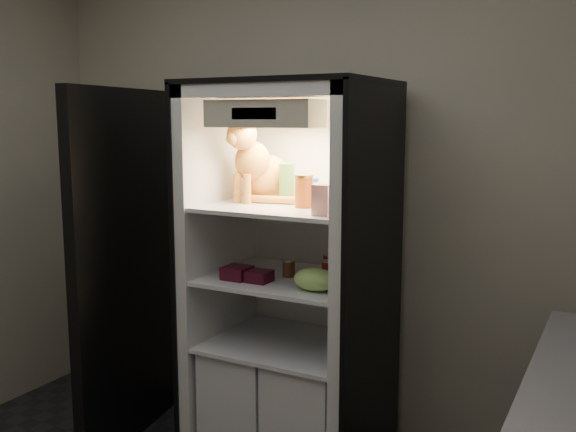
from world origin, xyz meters
name	(u,v)px	position (x,y,z in m)	size (l,w,h in m)	color
room_shell	(70,147)	(0.00, 0.00, 1.62)	(3.60, 3.60, 3.60)	white
refrigerator	(293,303)	(0.00, 1.38, 0.79)	(0.90, 0.72, 1.88)	white
fridge_door	(124,272)	(-0.84, 1.10, 0.91)	(0.21, 0.87, 1.85)	black
tabby_cat	(260,168)	(-0.20, 1.40, 1.45)	(0.37, 0.43, 0.44)	#C95D19
parmesan_shaker	(287,183)	(-0.04, 1.39, 1.39)	(0.07, 0.07, 0.19)	#238031
mayo_tub	(310,190)	(0.03, 1.50, 1.35)	(0.08, 0.08, 0.12)	white
salsa_jar	(304,191)	(0.11, 1.29, 1.37)	(0.09, 0.09, 0.15)	maroon
pepper_jar	(345,188)	(0.29, 1.35, 1.38)	(0.11, 0.11, 0.18)	maroon
cream_carton	(323,200)	(0.29, 1.12, 1.36)	(0.08, 0.08, 0.13)	white
soda_can_a	(329,266)	(0.18, 1.41, 1.00)	(0.06, 0.06, 0.11)	black
soda_can_b	(332,267)	(0.21, 1.37, 1.00)	(0.07, 0.07, 0.12)	black
soda_can_c	(329,274)	(0.26, 1.23, 1.00)	(0.07, 0.07, 0.13)	black
condiment_jar	(289,268)	(0.01, 1.33, 0.98)	(0.06, 0.06, 0.09)	#583019
grape_bag	(315,280)	(0.23, 1.16, 0.99)	(0.20, 0.15, 0.10)	#9CD362
berry_box_left	(237,273)	(-0.19, 1.17, 0.97)	(0.12, 0.12, 0.06)	#4A0C1C
berry_box_right	(259,276)	(-0.07, 1.17, 0.97)	(0.11, 0.11, 0.05)	#4A0C1C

